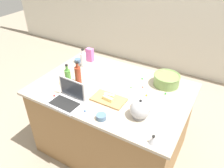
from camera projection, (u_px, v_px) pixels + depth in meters
ground_plane at (112, 145)px, 2.84m from camera, size 12.00×12.00×0.00m
wall_back at (179, 2)px, 3.79m from camera, size 8.00×0.10×2.60m
island_counter at (112, 119)px, 2.59m from camera, size 1.63×1.13×0.90m
laptop at (67, 99)px, 2.11m from camera, size 0.32×0.24×0.22m
mixing_bowl_large at (167, 80)px, 2.36m from camera, size 0.28×0.28×0.12m
bottle_soy at (78, 75)px, 2.37m from camera, size 0.07×0.07×0.26m
bottle_vinegar at (83, 59)px, 2.69m from camera, size 0.07×0.07×0.23m
bottle_olive at (68, 78)px, 2.32m from camera, size 0.06×0.06×0.26m
kettle at (140, 110)px, 1.93m from camera, size 0.21×0.18×0.20m
cutting_board at (109, 99)px, 2.16m from camera, size 0.33×0.19×0.02m
butter_stick_left at (108, 99)px, 2.13m from camera, size 0.11×0.05×0.04m
butter_stick_right at (109, 96)px, 2.17m from camera, size 0.11×0.05×0.04m
ramekin_small at (78, 60)px, 2.82m from camera, size 0.09×0.09×0.04m
ramekin_medium at (101, 117)px, 1.93m from camera, size 0.09×0.09×0.05m
kitchen_timer at (153, 140)px, 1.70m from camera, size 0.07×0.07×0.08m
candy_bag at (90, 55)px, 2.81m from camera, size 0.09×0.06×0.17m
candy_0 at (143, 87)px, 2.34m from camera, size 0.01×0.01×0.01m
candy_1 at (142, 79)px, 2.48m from camera, size 0.02×0.02×0.02m
candy_2 at (54, 96)px, 2.21m from camera, size 0.02×0.02×0.02m
candy_3 at (131, 87)px, 2.34m from camera, size 0.01×0.01×0.01m
candy_5 at (146, 95)px, 2.22m from camera, size 0.02×0.02×0.02m
candy_6 at (165, 94)px, 2.24m from camera, size 0.02×0.02×0.02m
candy_7 at (85, 111)px, 2.02m from camera, size 0.02×0.02×0.02m
candy_8 at (172, 84)px, 2.38m from camera, size 0.02×0.02×0.02m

